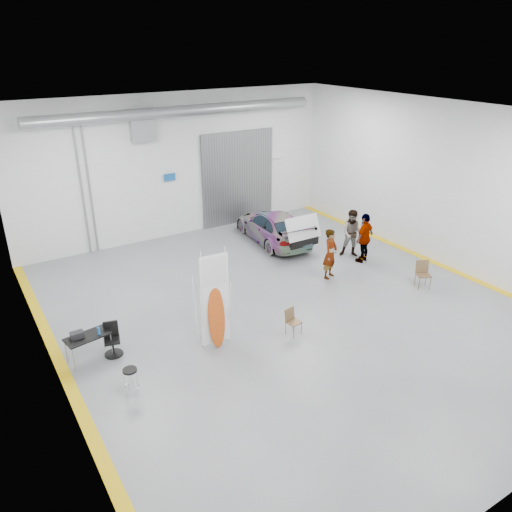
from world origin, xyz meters
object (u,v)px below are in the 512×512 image
surfboard_display (216,308)px  office_chair (112,341)px  person_c (365,238)px  folding_chair_far (422,280)px  folding_chair_near (293,327)px  person_a (330,254)px  person_b (353,233)px  sedan_car (273,227)px  shop_stool (131,382)px  work_table (85,336)px

surfboard_display → office_chair: (-2.61, 1.16, -0.79)m
person_c → folding_chair_far: 2.82m
folding_chair_near → folding_chair_far: bearing=-11.0°
person_a → surfboard_display: bearing=172.0°
folding_chair_far → person_c: bearing=122.2°
person_b → person_c: size_ratio=0.97×
sedan_car → person_c: (1.78, -3.58, 0.32)m
person_c → shop_stool: bearing=-2.4°
work_table → office_chair: size_ratio=1.32×
folding_chair_far → surfboard_display: bearing=-156.3°
person_b → folding_chair_far: bearing=-45.6°
surfboard_display → folding_chair_far: surfboard_display is taller
office_chair → person_b: bearing=24.4°
folding_chair_far → work_table: same height
person_a → office_chair: 8.13m
person_c → folding_chair_near: person_c is taller
person_c → office_chair: (-10.10, -0.97, -0.56)m
person_a → person_c: bearing=-14.5°
person_b → surfboard_display: 7.96m
person_c → folding_chair_near: bearing=9.5°
surfboard_display → work_table: (-3.26, 1.26, -0.47)m
work_table → sedan_car: bearing=26.4°
sedan_car → office_chair: size_ratio=4.81×
sedan_car → office_chair: bearing=35.2°
surfboard_display → shop_stool: surfboard_display is taller
person_c → folding_chair_near: size_ratio=2.47×
surfboard_display → folding_chair_far: bearing=-0.6°
person_b → office_chair: person_b is taller
folding_chair_far → shop_stool: size_ratio=1.31×
folding_chair_near → folding_chair_far: 5.52m
person_a → person_b: person_b is taller
office_chair → person_a: bearing=19.5°
folding_chair_near → office_chair: (-4.77, 1.81, 0.16)m
sedan_car → person_a: person_a is taller
shop_stool → work_table: bearing=104.9°
person_b → person_c: 0.63m
work_table → person_c: bearing=4.6°
folding_chair_far → shop_stool: bearing=-151.1°
person_c → person_a: bearing=-7.0°
shop_stool → person_a: bearing=16.8°
shop_stool → office_chair: size_ratio=0.77×
person_b → person_c: (0.02, -0.63, 0.02)m
sedan_car → work_table: bearing=33.0°
surfboard_display → person_b: bearing=24.2°
surfboard_display → work_table: surfboard_display is taller
work_table → office_chair: 0.73m
person_a → shop_stool: size_ratio=2.56×
person_c → work_table: bearing=-13.4°
person_c → shop_stool: (-10.22, -2.86, -0.62)m
person_a → office_chair: person_a is taller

